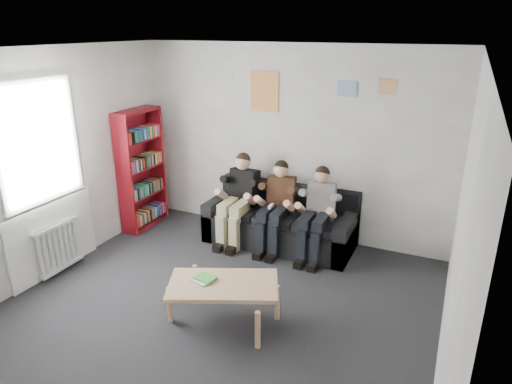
# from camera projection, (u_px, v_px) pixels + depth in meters

# --- Properties ---
(room_shell) EXTENTS (5.00, 5.00, 5.00)m
(room_shell) POSITION_uv_depth(u_px,v_px,m) (196.00, 203.00, 4.24)
(room_shell) COLOR black
(room_shell) RESTS_ON ground
(sofa) EXTENTS (2.05, 0.84, 0.79)m
(sofa) POSITION_uv_depth(u_px,v_px,m) (281.00, 224.00, 6.40)
(sofa) COLOR black
(sofa) RESTS_ON ground
(bookshelf) EXTENTS (0.27, 0.80, 1.79)m
(bookshelf) POSITION_uv_depth(u_px,v_px,m) (142.00, 169.00, 6.77)
(bookshelf) COLOR maroon
(bookshelf) RESTS_ON ground
(coffee_table) EXTENTS (1.11, 0.61, 0.44)m
(coffee_table) POSITION_uv_depth(u_px,v_px,m) (223.00, 288.00, 4.65)
(coffee_table) COLOR tan
(coffee_table) RESTS_ON ground
(game_cases) EXTENTS (0.23, 0.18, 0.03)m
(game_cases) POSITION_uv_depth(u_px,v_px,m) (203.00, 279.00, 4.68)
(game_cases) COLOR silver
(game_cases) RESTS_ON coffee_table
(person_left) EXTENTS (0.39, 0.83, 1.26)m
(person_left) POSITION_uv_depth(u_px,v_px,m) (238.00, 200.00, 6.34)
(person_left) COLOR black
(person_left) RESTS_ON sofa
(person_middle) EXTENTS (0.37, 0.78, 1.22)m
(person_middle) POSITION_uv_depth(u_px,v_px,m) (276.00, 207.00, 6.13)
(person_middle) COLOR #522D1B
(person_middle) RESTS_ON sofa
(person_right) EXTENTS (0.36, 0.78, 1.21)m
(person_right) POSITION_uv_depth(u_px,v_px,m) (317.00, 214.00, 5.90)
(person_right) COLOR white
(person_right) RESTS_ON sofa
(radiator) EXTENTS (0.10, 0.64, 0.60)m
(radiator) POSITION_uv_depth(u_px,v_px,m) (59.00, 246.00, 5.60)
(radiator) COLOR white
(radiator) RESTS_ON ground
(window) EXTENTS (0.05, 1.30, 2.36)m
(window) POSITION_uv_depth(u_px,v_px,m) (46.00, 194.00, 5.40)
(window) COLOR white
(window) RESTS_ON room_shell
(poster_large) EXTENTS (0.42, 0.01, 0.55)m
(poster_large) POSITION_uv_depth(u_px,v_px,m) (264.00, 91.00, 6.28)
(poster_large) COLOR #F0BE54
(poster_large) RESTS_ON room_shell
(poster_blue) EXTENTS (0.25, 0.01, 0.20)m
(poster_blue) POSITION_uv_depth(u_px,v_px,m) (347.00, 89.00, 5.80)
(poster_blue) COLOR #459EEB
(poster_blue) RESTS_ON room_shell
(poster_pink) EXTENTS (0.22, 0.01, 0.18)m
(poster_pink) POSITION_uv_depth(u_px,v_px,m) (388.00, 87.00, 5.58)
(poster_pink) COLOR #C73E7F
(poster_pink) RESTS_ON room_shell
(poster_sign) EXTENTS (0.20, 0.01, 0.14)m
(poster_sign) POSITION_uv_depth(u_px,v_px,m) (226.00, 75.00, 6.45)
(poster_sign) COLOR silver
(poster_sign) RESTS_ON room_shell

